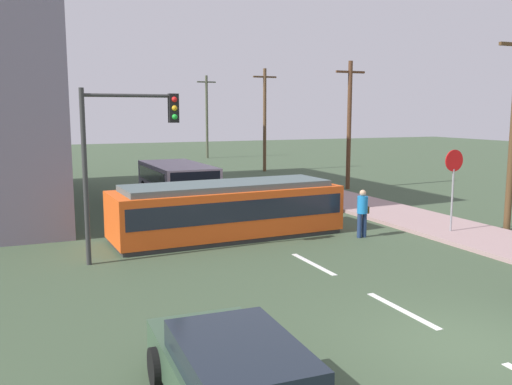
# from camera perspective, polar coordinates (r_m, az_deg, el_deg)

# --- Properties ---
(ground_plane) EXTENTS (120.00, 120.00, 0.00)m
(ground_plane) POSITION_cam_1_polar(r_m,az_deg,el_deg) (19.34, 0.18, -4.50)
(ground_plane) COLOR #3B4D36
(sidewalk_curb_right) EXTENTS (3.20, 36.00, 0.14)m
(sidewalk_curb_right) POSITION_cam_1_polar(r_m,az_deg,el_deg) (19.97, 23.34, -4.58)
(sidewalk_curb_right) COLOR gray
(sidewalk_curb_right) RESTS_ON ground
(lane_stripe_1) EXTENTS (0.16, 2.40, 0.01)m
(lane_stripe_1) POSITION_cam_1_polar(r_m,az_deg,el_deg) (12.69, 14.97, -11.75)
(lane_stripe_1) COLOR silver
(lane_stripe_1) RESTS_ON ground
(lane_stripe_2) EXTENTS (0.16, 2.40, 0.01)m
(lane_stripe_2) POSITION_cam_1_polar(r_m,az_deg,el_deg) (15.86, 5.97, -7.42)
(lane_stripe_2) COLOR silver
(lane_stripe_2) RESTS_ON ground
(lane_stripe_3) EXTENTS (0.16, 2.40, 0.01)m
(lane_stripe_3) POSITION_cam_1_polar(r_m,az_deg,el_deg) (25.05, -5.46, -1.56)
(lane_stripe_3) COLOR silver
(lane_stripe_3) RESTS_ON ground
(lane_stripe_4) EXTENTS (0.16, 2.40, 0.01)m
(lane_stripe_4) POSITION_cam_1_polar(r_m,az_deg,el_deg) (30.76, -8.87, 0.23)
(lane_stripe_4) COLOR silver
(lane_stripe_4) RESTS_ON ground
(streetcar_tram) EXTENTS (8.05, 2.90, 1.91)m
(streetcar_tram) POSITION_cam_1_polar(r_m,az_deg,el_deg) (18.96, -3.00, -1.73)
(streetcar_tram) COLOR #EB5319
(streetcar_tram) RESTS_ON ground
(city_bus) EXTENTS (2.62, 5.84, 1.85)m
(city_bus) POSITION_cam_1_polar(r_m,az_deg,el_deg) (26.53, -8.19, 1.26)
(city_bus) COLOR #B1A3B6
(city_bus) RESTS_ON ground
(pedestrian_crossing) EXTENTS (0.46, 0.36, 1.67)m
(pedestrian_crossing) POSITION_cam_1_polar(r_m,az_deg,el_deg) (19.23, 11.03, -1.86)
(pedestrian_crossing) COLOR navy
(pedestrian_crossing) RESTS_ON ground
(parked_sedan_near) EXTENTS (2.02, 4.48, 1.19)m
(parked_sedan_near) POSITION_cam_1_polar(r_m,az_deg,el_deg) (8.08, -1.97, -18.80)
(parked_sedan_near) COLOR #354F38
(parked_sedan_near) RESTS_ON ground
(stop_sign) EXTENTS (0.76, 0.07, 2.88)m
(stop_sign) POSITION_cam_1_polar(r_m,az_deg,el_deg) (20.30, 19.88, 1.89)
(stop_sign) COLOR gray
(stop_sign) RESTS_ON sidewalk_curb_right
(traffic_light_mast) EXTENTS (2.77, 0.33, 4.97)m
(traffic_light_mast) POSITION_cam_1_polar(r_m,az_deg,el_deg) (16.03, -13.63, 5.19)
(traffic_light_mast) COLOR #333333
(traffic_light_mast) RESTS_ON ground
(utility_pole_mid) EXTENTS (1.80, 0.24, 7.09)m
(utility_pole_mid) POSITION_cam_1_polar(r_m,az_deg,el_deg) (31.10, 9.68, 7.18)
(utility_pole_mid) COLOR brown
(utility_pole_mid) RESTS_ON ground
(utility_pole_far) EXTENTS (1.80, 0.24, 7.41)m
(utility_pole_far) POSITION_cam_1_polar(r_m,az_deg,el_deg) (40.04, 0.91, 7.77)
(utility_pole_far) COLOR brown
(utility_pole_far) RESTS_ON ground
(utility_pole_distant) EXTENTS (1.80, 0.24, 7.67)m
(utility_pole_distant) POSITION_cam_1_polar(r_m,az_deg,el_deg) (51.87, -5.15, 8.02)
(utility_pole_distant) COLOR #4C503B
(utility_pole_distant) RESTS_ON ground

